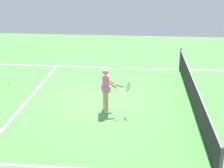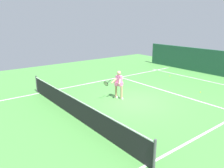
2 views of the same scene
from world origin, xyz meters
name	(u,v)px [view 2 (image 2 of 2)]	position (x,y,z in m)	size (l,w,h in m)	color
ground_plane	(133,101)	(0.00, 0.00, 0.00)	(24.43, 24.43, 0.00)	#4C9342
court_back_wall	(220,63)	(0.00, -9.10, 0.97)	(13.69, 0.24, 1.94)	#23513D
baseline_marking	(203,80)	(0.00, -6.90, 0.00)	(9.69, 0.10, 0.01)	white
service_line_marking	(166,91)	(0.00, -2.72, 0.00)	(8.69, 0.10, 0.01)	white
sideline_left_marking	(209,131)	(-4.35, 0.00, 0.00)	(0.10, 16.79, 0.01)	white
sideline_right_marking	(90,83)	(4.35, 0.00, 0.00)	(0.10, 16.79, 0.01)	white
court_net	(74,108)	(0.00, 3.53, 0.47)	(9.37, 0.08, 1.01)	#4C4C51
tennis_player	(118,84)	(0.76, 0.41, 0.85)	(0.65, 1.08, 1.55)	tan
tennis_ball_near	(200,92)	(-1.46, -4.11, 0.03)	(0.07, 0.07, 0.07)	#D1E533
tennis_ball_far	(170,76)	(2.22, -5.93, 0.03)	(0.07, 0.07, 0.07)	#D1E533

